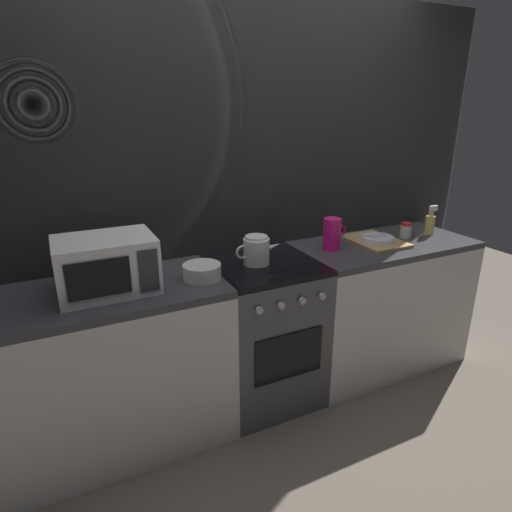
{
  "coord_description": "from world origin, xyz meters",
  "views": [
    {
      "loc": [
        -1.07,
        -2.07,
        1.76
      ],
      "look_at": [
        -0.06,
        0.0,
        0.95
      ],
      "focal_mm": 30.11,
      "sensor_mm": 36.0,
      "label": 1
    }
  ],
  "objects": [
    {
      "name": "counter_left",
      "position": [
        -0.9,
        0.0,
        0.45
      ],
      "size": [
        1.2,
        0.6,
        0.9
      ],
      "color": "silver",
      "rests_on": "ground_plane"
    },
    {
      "name": "microwave",
      "position": [
        -0.87,
        -0.01,
        1.04
      ],
      "size": [
        0.46,
        0.35,
        0.27
      ],
      "color": "white",
      "rests_on": "counter_left"
    },
    {
      "name": "dish_pile",
      "position": [
        0.83,
        0.02,
        0.92
      ],
      "size": [
        0.3,
        0.4,
        0.06
      ],
      "color": "tan",
      "rests_on": "counter_right"
    },
    {
      "name": "kettle",
      "position": [
        -0.05,
        0.01,
        0.98
      ],
      "size": [
        0.28,
        0.15,
        0.17
      ],
      "color": "white",
      "rests_on": "stove_unit"
    },
    {
      "name": "spray_bottle",
      "position": [
        1.31,
        0.01,
        0.98
      ],
      "size": [
        0.08,
        0.06,
        0.2
      ],
      "color": "#E5CC72",
      "rests_on": "counter_right"
    },
    {
      "name": "counter_right",
      "position": [
        0.9,
        0.0,
        0.45
      ],
      "size": [
        1.2,
        0.6,
        0.9
      ],
      "color": "silver",
      "rests_on": "ground_plane"
    },
    {
      "name": "ground_plane",
      "position": [
        0.0,
        0.0,
        0.0
      ],
      "size": [
        8.0,
        8.0,
        0.0
      ],
      "primitive_type": "plane",
      "color": "#6B6054"
    },
    {
      "name": "mixing_bowl",
      "position": [
        -0.4,
        -0.07,
        0.94
      ],
      "size": [
        0.2,
        0.2,
        0.08
      ],
      "primitive_type": "cylinder",
      "color": "silver",
      "rests_on": "counter_left"
    },
    {
      "name": "back_wall",
      "position": [
        0.0,
        0.32,
        1.2
      ],
      "size": [
        3.6,
        0.05,
        2.4
      ],
      "color": "gray",
      "rests_on": "ground_plane"
    },
    {
      "name": "spice_jar",
      "position": [
        1.1,
        0.02,
        0.95
      ],
      "size": [
        0.08,
        0.08,
        0.1
      ],
      "color": "silver",
      "rests_on": "counter_right"
    },
    {
      "name": "stove_unit",
      "position": [
        -0.0,
        -0.0,
        0.45
      ],
      "size": [
        0.6,
        0.63,
        0.9
      ],
      "color": "#4C4C51",
      "rests_on": "ground_plane"
    },
    {
      "name": "pitcher",
      "position": [
        0.49,
        0.04,
        1.0
      ],
      "size": [
        0.16,
        0.11,
        0.2
      ],
      "color": "#E5197A",
      "rests_on": "counter_right"
    }
  ]
}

